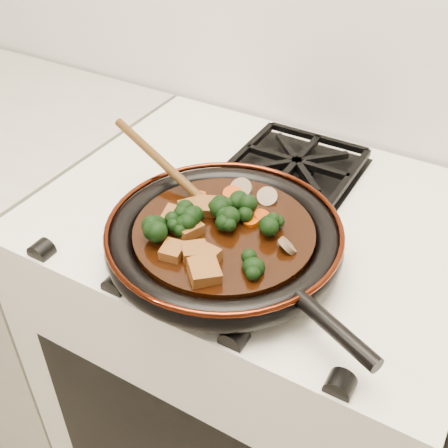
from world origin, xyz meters
The scene contains 29 objects.
stove centered at (0.00, 1.69, 0.45)m, with size 0.76×0.60×0.90m, color white.
burner_grate_front centered at (0.00, 1.55, 0.91)m, with size 0.23×0.23×0.03m, color black, non-canonical shape.
burner_grate_back centered at (0.00, 1.83, 0.91)m, with size 0.23×0.23×0.03m, color black, non-canonical shape.
skillet centered at (0.01, 1.54, 0.94)m, with size 0.47×0.36×0.05m.
braising_sauce centered at (0.01, 1.55, 0.95)m, with size 0.28×0.28×0.02m, color black.
tofu_cube_0 centered at (-0.07, 1.52, 0.97)m, with size 0.04×0.04×0.02m, color brown.
tofu_cube_1 centered at (0.03, 1.44, 0.97)m, with size 0.04×0.04×0.02m, color brown.
tofu_cube_2 centered at (-0.06, 1.56, 0.97)m, with size 0.03×0.03×0.02m, color brown.
tofu_cube_3 centered at (0.00, 1.47, 0.97)m, with size 0.04×0.03×0.02m, color brown.
tofu_cube_4 centered at (-0.03, 1.46, 0.97)m, with size 0.03×0.03×0.02m, color brown.
tofu_cube_5 centered at (-0.04, 1.57, 0.97)m, with size 0.04×0.04×0.02m, color brown.
tofu_cube_6 centered at (-0.04, 1.51, 0.97)m, with size 0.04×0.04×0.02m, color brown.
tofu_cube_7 centered at (0.02, 1.47, 0.97)m, with size 0.04×0.03×0.02m, color brown.
broccoli_floret_0 centered at (-0.05, 1.51, 0.97)m, with size 0.06×0.06×0.05m, color black, non-canonical shape.
broccoli_floret_1 centered at (-0.04, 1.53, 0.97)m, with size 0.06×0.06×0.06m, color black, non-canonical shape.
broccoli_floret_2 centered at (0.01, 1.55, 0.97)m, with size 0.06×0.06×0.05m, color black, non-canonical shape.
broccoli_floret_3 centered at (0.07, 1.58, 0.97)m, with size 0.06×0.06×0.05m, color black, non-canonical shape.
broccoli_floret_4 centered at (-0.01, 1.57, 0.97)m, with size 0.06×0.06×0.05m, color black, non-canonical shape.
broccoli_floret_5 centered at (-0.07, 1.47, 0.97)m, with size 0.06×0.06×0.06m, color black, non-canonical shape.
broccoli_floret_6 centered at (0.01, 1.59, 0.97)m, with size 0.06×0.06×0.05m, color black, non-canonical shape.
broccoli_floret_7 centered at (0.09, 1.49, 0.97)m, with size 0.06×0.06×0.05m, color black, non-canonical shape.
carrot_coin_0 centered at (-0.07, 1.59, 0.96)m, with size 0.03×0.03×0.01m, color #AF3804.
carrot_coin_1 centered at (0.04, 1.60, 0.96)m, with size 0.03×0.03×0.01m, color #AF3804.
carrot_coin_2 centered at (-0.03, 1.63, 0.96)m, with size 0.03×0.03×0.01m, color #AF3804.
carrot_coin_3 centered at (0.03, 1.58, 0.96)m, with size 0.03×0.03×0.01m, color #AF3804.
mushroom_slice_0 centered at (-0.02, 1.64, 0.97)m, with size 0.04×0.04×0.01m, color brown.
mushroom_slice_1 centered at (0.03, 1.65, 0.97)m, with size 0.03×0.03×0.01m, color brown.
mushroom_slice_2 centered at (0.11, 1.55, 0.97)m, with size 0.03×0.03×0.01m, color brown.
wooden_spoon centered at (-0.10, 1.60, 0.98)m, with size 0.15×0.07×0.24m.
Camera 1 is at (0.34, 0.98, 1.49)m, focal length 45.00 mm.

